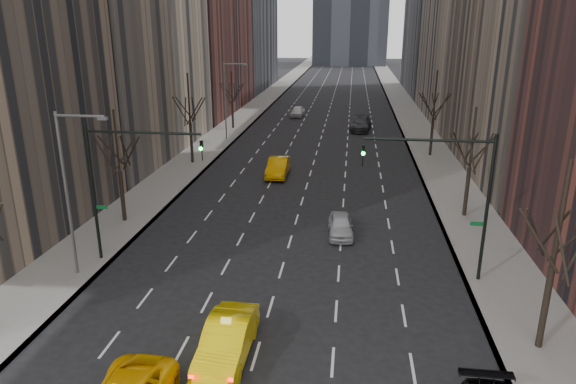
% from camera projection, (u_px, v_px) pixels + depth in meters
% --- Properties ---
extents(sidewalk_left, '(4.50, 320.00, 0.15)m').
position_uv_depth(sidewalk_left, '(256.00, 107.00, 85.28)').
color(sidewalk_left, slate).
rests_on(sidewalk_left, ground).
extents(sidewalk_right, '(4.50, 320.00, 0.15)m').
position_uv_depth(sidewalk_right, '(406.00, 110.00, 82.39)').
color(sidewalk_right, slate).
rests_on(sidewalk_right, ground).
extents(tree_lw_b, '(3.36, 3.50, 7.82)m').
position_uv_depth(tree_lw_b, '(120.00, 171.00, 35.10)').
color(tree_lw_b, black).
rests_on(tree_lw_b, ground).
extents(tree_lw_c, '(3.36, 3.50, 8.74)m').
position_uv_depth(tree_lw_c, '(190.00, 124.00, 50.08)').
color(tree_lw_c, black).
rests_on(tree_lw_c, ground).
extents(tree_lw_d, '(3.36, 3.50, 7.36)m').
position_uv_depth(tree_lw_d, '(232.00, 102.00, 67.19)').
color(tree_lw_d, black).
rests_on(tree_lw_d, ground).
extents(tree_rw_a, '(3.36, 3.50, 8.28)m').
position_uv_depth(tree_rw_a, '(552.00, 268.00, 20.91)').
color(tree_rw_a, black).
rests_on(tree_rw_a, ground).
extents(tree_rw_b, '(3.36, 3.50, 7.82)m').
position_uv_depth(tree_rw_b, '(469.00, 168.00, 36.04)').
color(tree_rw_b, black).
rests_on(tree_rw_b, ground).
extents(tree_rw_c, '(3.36, 3.50, 8.74)m').
position_uv_depth(tree_rw_c, '(433.00, 118.00, 52.91)').
color(tree_rw_c, black).
rests_on(tree_rw_c, ground).
extents(traffic_mast_left, '(6.69, 0.39, 8.00)m').
position_uv_depth(traffic_mast_left, '(119.00, 172.00, 28.55)').
color(traffic_mast_left, black).
rests_on(traffic_mast_left, ground).
extents(traffic_mast_right, '(6.69, 0.39, 8.00)m').
position_uv_depth(traffic_mast_right, '(456.00, 184.00, 26.40)').
color(traffic_mast_right, black).
rests_on(traffic_mast_right, ground).
extents(streetlight_near, '(2.83, 0.22, 9.00)m').
position_uv_depth(streetlight_near, '(71.00, 179.00, 26.83)').
color(streetlight_near, slate).
rests_on(streetlight_near, ground).
extents(streetlight_far, '(2.83, 0.22, 9.00)m').
position_uv_depth(streetlight_far, '(228.00, 93.00, 59.82)').
color(streetlight_far, slate).
rests_on(streetlight_far, ground).
extents(taxi_sedan, '(1.86, 5.15, 1.69)m').
position_uv_depth(taxi_sedan, '(227.00, 341.00, 21.26)').
color(taxi_sedan, yellow).
rests_on(taxi_sedan, ground).
extents(silver_sedan_ahead, '(1.87, 4.07, 1.35)m').
position_uv_depth(silver_sedan_ahead, '(341.00, 225.00, 33.83)').
color(silver_sedan_ahead, '#ACB0B5').
rests_on(silver_sedan_ahead, ground).
extents(far_taxi, '(1.82, 5.07, 1.66)m').
position_uv_depth(far_taxi, '(278.00, 167.00, 46.98)').
color(far_taxi, orange).
rests_on(far_taxi, ground).
extents(far_suv_grey, '(3.12, 6.24, 1.74)m').
position_uv_depth(far_suv_grey, '(361.00, 124.00, 66.99)').
color(far_suv_grey, '#2C2C31').
rests_on(far_suv_grey, ground).
extents(far_car_white, '(2.05, 4.54, 1.51)m').
position_uv_depth(far_car_white, '(298.00, 111.00, 77.11)').
color(far_car_white, silver).
rests_on(far_car_white, ground).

